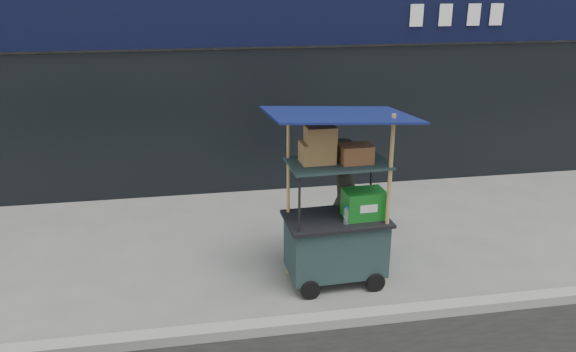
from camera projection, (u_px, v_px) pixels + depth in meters
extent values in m
plane|color=#61615D|center=(341.00, 313.00, 6.19)|extent=(80.00, 80.00, 0.00)
cube|color=gray|center=(346.00, 319.00, 5.99)|extent=(80.00, 0.18, 0.12)
cube|color=black|center=(283.00, 17.00, 8.79)|extent=(15.68, 0.06, 0.90)
cube|color=black|center=(283.00, 122.00, 9.40)|extent=(15.68, 0.04, 2.40)
cube|color=black|center=(335.00, 245.00, 6.71)|extent=(1.16, 0.71, 0.66)
cylinder|color=black|center=(310.00, 290.00, 6.43)|extent=(0.23, 0.06, 0.23)
cylinder|color=black|center=(376.00, 283.00, 6.59)|extent=(0.23, 0.06, 0.23)
cube|color=black|center=(336.00, 219.00, 6.59)|extent=(1.24, 0.79, 0.04)
cylinder|color=black|center=(299.00, 205.00, 6.11)|extent=(0.03, 0.03, 0.71)
cylinder|color=black|center=(389.00, 198.00, 6.32)|extent=(0.03, 0.03, 0.71)
cylinder|color=black|center=(288.00, 187.00, 6.63)|extent=(0.03, 0.03, 0.71)
cylinder|color=black|center=(371.00, 181.00, 6.84)|extent=(0.03, 0.03, 0.71)
cube|color=black|center=(338.00, 163.00, 6.36)|extent=(1.16, 0.71, 0.03)
cylinder|color=olive|center=(388.00, 205.00, 6.35)|extent=(0.05, 0.05, 2.12)
cylinder|color=olive|center=(288.00, 198.00, 6.68)|extent=(0.04, 0.04, 2.02)
cube|color=#0D184D|center=(340.00, 115.00, 6.16)|extent=(1.65, 1.20, 0.19)
cube|color=#0E5814|center=(364.00, 204.00, 6.55)|extent=(0.48, 0.35, 0.33)
cylinder|color=silver|center=(346.00, 216.00, 6.39)|extent=(0.06, 0.06, 0.19)
cylinder|color=#193CBF|center=(347.00, 208.00, 6.35)|extent=(0.03, 0.03, 0.02)
cube|color=brown|center=(317.00, 152.00, 6.31)|extent=(0.39, 0.30, 0.24)
cube|color=brown|center=(356.00, 154.00, 6.31)|extent=(0.37, 0.28, 0.21)
cube|color=brown|center=(320.00, 135.00, 6.22)|extent=(0.34, 0.26, 0.19)
imported|color=black|center=(344.00, 202.00, 7.02)|extent=(0.54, 0.69, 1.67)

